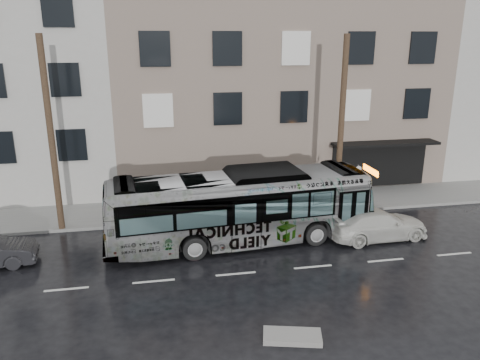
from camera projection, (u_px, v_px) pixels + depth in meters
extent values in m
plane|color=black|center=(226.00, 247.00, 20.85)|extent=(120.00, 120.00, 0.00)
cube|color=gray|center=(212.00, 208.00, 25.43)|extent=(90.00, 3.60, 0.15)
cube|color=#7D6B60|center=(268.00, 90.00, 32.07)|extent=(20.00, 12.00, 11.00)
cylinder|color=#4C3926|center=(341.00, 126.00, 23.74)|extent=(0.30, 0.30, 9.00)
cylinder|color=#4C3926|center=(51.00, 136.00, 21.27)|extent=(0.30, 0.30, 9.00)
cylinder|color=slate|center=(357.00, 187.00, 24.90)|extent=(0.06, 0.06, 2.40)
imported|color=#B2B2B2|center=(240.00, 207.00, 20.93)|extent=(12.24, 3.83, 3.36)
imported|color=silver|center=(377.00, 224.00, 21.63)|extent=(4.86, 2.22, 1.38)
cube|color=gray|center=(292.00, 337.00, 14.48)|extent=(1.94, 1.22, 0.18)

